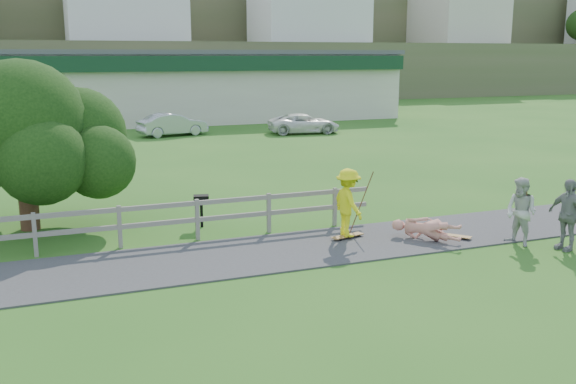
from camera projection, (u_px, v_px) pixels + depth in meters
name	position (u px, v px, depth m)	size (l,w,h in m)	color
ground	(317.00, 269.00, 14.71)	(260.00, 260.00, 0.00)	#2A611B
path	(293.00, 250.00, 16.07)	(34.00, 3.00, 0.04)	#333335
fence	(94.00, 223.00, 15.93)	(15.05, 0.10, 1.10)	slate
strip_mall	(176.00, 85.00, 47.41)	(32.50, 10.75, 5.10)	beige
skater_rider	(348.00, 206.00, 16.84)	(1.17, 0.67, 1.81)	yellow
skater_fallen	(426.00, 229.00, 16.80)	(1.82, 0.44, 0.66)	tan
spectator_a	(521.00, 212.00, 16.34)	(0.86, 0.67, 1.76)	#BABBB6
spectator_b	(567.00, 215.00, 15.98)	(1.06, 0.44, 1.81)	gray
car_silver	(173.00, 124.00, 38.47)	(1.44, 4.12, 1.36)	#ACAEB4
car_white	(304.00, 124.00, 39.62)	(2.03, 4.40, 1.22)	white
tree	(24.00, 155.00, 17.59)	(5.65, 5.65, 4.25)	black
bbq	(202.00, 211.00, 18.16)	(0.43, 0.33, 0.92)	black
longboard_rider	(347.00, 238.00, 17.02)	(0.96, 0.23, 0.11)	olive
longboard_fallen	(453.00, 237.00, 17.05)	(0.93, 0.23, 0.10)	olive
helmet	(437.00, 231.00, 17.37)	(0.25, 0.25, 0.25)	#9F2610
pole_rider	(361.00, 201.00, 17.42)	(0.03, 0.03, 1.84)	brown
pole_spec_left	(526.00, 214.00, 16.36)	(0.03, 0.03, 1.68)	brown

